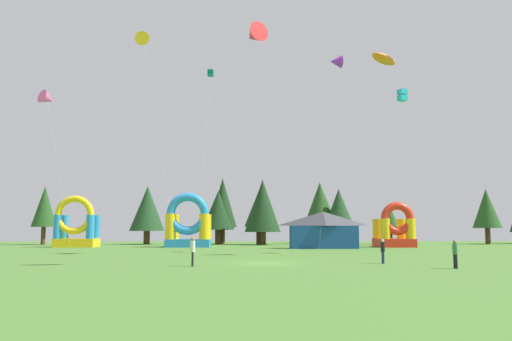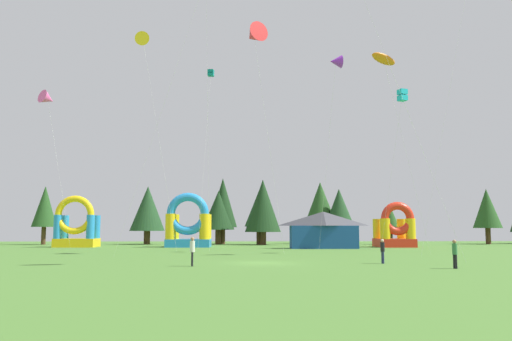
% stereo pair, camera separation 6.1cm
% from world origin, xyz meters
% --- Properties ---
extents(ground_plane, '(120.00, 120.00, 0.00)m').
position_xyz_m(ground_plane, '(0.00, 0.00, 0.00)').
color(ground_plane, '#47752D').
extents(kite_purple_delta, '(1.68, 7.79, 20.49)m').
position_xyz_m(kite_purple_delta, '(8.37, 15.52, 19.78)').
color(kite_purple_delta, purple).
rests_on(kite_purple_delta, ground_plane).
extents(kite_cyan_box, '(1.96, 4.85, 16.26)m').
position_xyz_m(kite_cyan_box, '(14.61, 13.33, 15.65)').
color(kite_cyan_box, '#19B7CC').
rests_on(kite_cyan_box, ground_plane).
extents(kite_pink_delta, '(6.03, 4.83, 19.68)m').
position_xyz_m(kite_pink_delta, '(-25.88, 27.64, 18.62)').
color(kite_pink_delta, '#EA599E').
rests_on(kite_pink_delta, ground_plane).
extents(kite_teal_box, '(1.38, 6.95, 23.66)m').
position_xyz_m(kite_teal_box, '(-5.63, 31.23, 23.15)').
color(kite_teal_box, '#0C7F7A').
rests_on(kite_teal_box, ground_plane).
extents(kite_orange_parafoil, '(6.37, 4.06, 19.03)m').
position_xyz_m(kite_orange_parafoil, '(11.89, 10.09, 18.29)').
color(kite_orange_parafoil, orange).
rests_on(kite_orange_parafoil, ground_plane).
extents(kite_yellow_delta, '(4.83, 1.52, 23.58)m').
position_xyz_m(kite_yellow_delta, '(-12.20, 17.83, 22.74)').
color(kite_yellow_delta, yellow).
rests_on(kite_yellow_delta, ground_plane).
extents(kite_red_delta, '(4.43, 3.18, 22.67)m').
position_xyz_m(kite_red_delta, '(-0.27, 12.76, 21.53)').
color(kite_red_delta, red).
rests_on(kite_red_delta, ground_plane).
extents(person_near_camera, '(0.35, 0.35, 1.88)m').
position_xyz_m(person_near_camera, '(-4.66, -2.92, 1.12)').
color(person_near_camera, black).
rests_on(person_near_camera, ground_plane).
extents(person_far_side, '(0.39, 0.39, 1.75)m').
position_xyz_m(person_far_side, '(11.53, -5.42, 1.04)').
color(person_far_side, black).
rests_on(person_far_side, ground_plane).
extents(person_left_edge, '(0.35, 0.35, 1.69)m').
position_xyz_m(person_left_edge, '(8.36, -0.77, 1.00)').
color(person_left_edge, navy).
rests_on(person_left_edge, ground_plane).
extents(inflatable_yellow_castle, '(4.51, 4.96, 5.79)m').
position_xyz_m(inflatable_yellow_castle, '(18.47, 30.17, 2.03)').
color(inflatable_yellow_castle, red).
rests_on(inflatable_yellow_castle, ground_plane).
extents(inflatable_orange_dome, '(5.18, 3.70, 6.61)m').
position_xyz_m(inflatable_orange_dome, '(-22.80, 31.14, 2.38)').
color(inflatable_orange_dome, yellow).
rests_on(inflatable_orange_dome, ground_plane).
extents(inflatable_blue_arch, '(5.67, 4.80, 6.97)m').
position_xyz_m(inflatable_blue_arch, '(-8.32, 31.01, 2.54)').
color(inflatable_blue_arch, '#268CD8').
rests_on(inflatable_blue_arch, ground_plane).
extents(festival_tent, '(8.00, 3.02, 4.44)m').
position_xyz_m(festival_tent, '(8.51, 26.11, 2.22)').
color(festival_tent, '#19478C').
rests_on(festival_tent, ground_plane).
extents(tree_row_2, '(3.63, 3.63, 8.77)m').
position_xyz_m(tree_row_2, '(-30.96, 41.96, 5.63)').
color(tree_row_2, '#4C331E').
rests_on(tree_row_2, ground_plane).
extents(tree_row_3, '(5.30, 5.30, 8.84)m').
position_xyz_m(tree_row_3, '(-15.79, 43.00, 5.39)').
color(tree_row_3, '#4C331E').
rests_on(tree_row_3, ground_plane).
extents(tree_row_4, '(4.96, 4.96, 8.17)m').
position_xyz_m(tree_row_4, '(-4.98, 43.07, 5.13)').
color(tree_row_4, '#4C331E').
rests_on(tree_row_4, ground_plane).
extents(tree_row_5, '(4.48, 4.48, 10.19)m').
position_xyz_m(tree_row_5, '(-4.34, 43.93, 6.33)').
color(tree_row_5, '#4C331E').
rests_on(tree_row_5, ground_plane).
extents(tree_row_6, '(4.31, 4.31, 8.08)m').
position_xyz_m(tree_row_6, '(1.20, 40.66, 5.31)').
color(tree_row_6, '#4C331E').
rests_on(tree_row_6, ground_plane).
extents(tree_row_7, '(5.33, 5.33, 9.67)m').
position_xyz_m(tree_row_7, '(1.74, 40.14, 5.74)').
color(tree_row_7, '#4C331E').
rests_on(tree_row_7, ground_plane).
extents(tree_row_8, '(5.93, 5.93, 9.78)m').
position_xyz_m(tree_row_8, '(11.17, 45.65, 5.82)').
color(tree_row_8, '#4C331E').
rests_on(tree_row_8, ground_plane).
extents(tree_row_9, '(4.79, 4.79, 8.58)m').
position_xyz_m(tree_row_9, '(13.84, 43.84, 5.45)').
color(tree_row_9, '#4C331E').
rests_on(tree_row_9, ground_plane).
extents(tree_row_10, '(3.34, 3.34, 5.92)m').
position_xyz_m(tree_row_10, '(21.02, 41.03, 3.74)').
color(tree_row_10, '#4C331E').
rests_on(tree_row_10, ground_plane).
extents(tree_row_11, '(4.28, 4.28, 8.50)m').
position_xyz_m(tree_row_11, '(36.48, 42.28, 5.42)').
color(tree_row_11, '#4C331E').
rests_on(tree_row_11, ground_plane).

